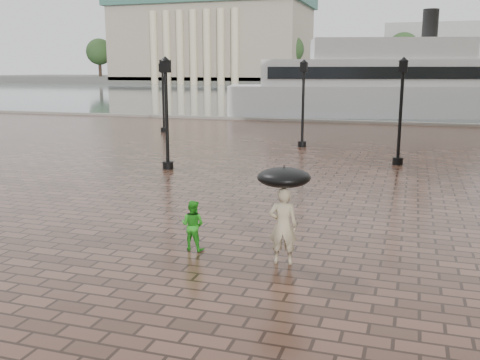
# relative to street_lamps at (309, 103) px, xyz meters

# --- Properties ---
(ground) EXTENTS (300.00, 300.00, 0.00)m
(ground) POSITION_rel_street_lamps_xyz_m (1.60, -17.60, -2.33)
(ground) COLOR #352118
(ground) RESTS_ON ground
(harbour_water) EXTENTS (240.00, 240.00, 0.00)m
(harbour_water) POSITION_rel_street_lamps_xyz_m (1.60, 74.40, -2.33)
(harbour_water) COLOR #434C51
(harbour_water) RESTS_ON ground
(quay_edge) EXTENTS (80.00, 0.60, 0.30)m
(quay_edge) POSITION_rel_street_lamps_xyz_m (1.60, 14.40, -2.33)
(quay_edge) COLOR slate
(quay_edge) RESTS_ON ground
(far_shore) EXTENTS (300.00, 60.00, 2.00)m
(far_shore) POSITION_rel_street_lamps_xyz_m (1.60, 142.40, -1.33)
(far_shore) COLOR #4C4C47
(far_shore) RESTS_ON ground
(museum) EXTENTS (57.00, 32.50, 26.00)m
(museum) POSITION_rel_street_lamps_xyz_m (-53.40, 127.01, 11.58)
(museum) COLOR gray
(museum) RESTS_ON ground
(far_trees) EXTENTS (188.00, 8.00, 13.50)m
(far_trees) POSITION_rel_street_lamps_xyz_m (1.60, 120.40, 7.09)
(far_trees) COLOR #2D2119
(far_trees) RESTS_ON ground
(street_lamps) EXTENTS (21.44, 14.44, 4.40)m
(street_lamps) POSITION_rel_street_lamps_xyz_m (0.00, 0.00, 0.00)
(street_lamps) COLOR black
(street_lamps) RESTS_ON ground
(adult_pedestrian) EXTENTS (0.65, 0.48, 1.64)m
(adult_pedestrian) POSITION_rel_street_lamps_xyz_m (2.68, -16.88, -1.51)
(adult_pedestrian) COLOR tan
(adult_pedestrian) RESTS_ON ground
(child_pedestrian) EXTENTS (0.59, 0.48, 1.15)m
(child_pedestrian) POSITION_rel_street_lamps_xyz_m (0.53, -16.65, -1.75)
(child_pedestrian) COLOR #22931B
(child_pedestrian) RESTS_ON ground
(ferry_near) EXTENTS (28.45, 13.37, 9.07)m
(ferry_near) POSITION_rel_street_lamps_xyz_m (2.83, 21.84, 0.40)
(ferry_near) COLOR silver
(ferry_near) RESTS_ON ground
(umbrella) EXTENTS (1.10, 1.10, 1.13)m
(umbrella) POSITION_rel_street_lamps_xyz_m (2.68, -16.88, -0.47)
(umbrella) COLOR black
(umbrella) RESTS_ON ground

